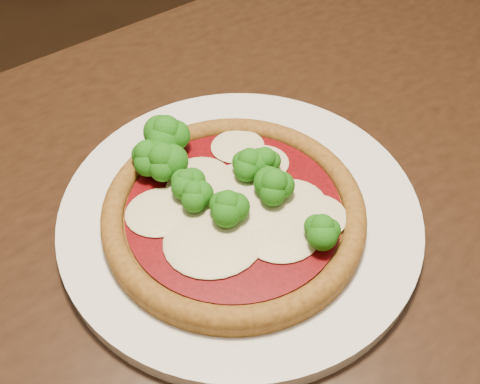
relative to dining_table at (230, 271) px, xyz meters
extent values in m
plane|color=black|center=(0.20, 0.11, -0.65)|extent=(4.00, 4.00, 0.00)
cube|color=black|center=(0.00, 0.00, 0.08)|extent=(1.47, 1.18, 0.04)
cylinder|color=black|center=(0.43, 0.52, -0.30)|extent=(0.06, 0.06, 0.71)
cylinder|color=silver|center=(0.01, -0.01, 0.11)|extent=(0.35, 0.35, 0.02)
cylinder|color=brown|center=(0.00, -0.02, 0.12)|extent=(0.25, 0.25, 0.01)
torus|color=brown|center=(0.00, -0.02, 0.13)|extent=(0.25, 0.25, 0.02)
cylinder|color=#690509|center=(0.00, -0.02, 0.13)|extent=(0.20, 0.20, 0.00)
ellipsoid|color=beige|center=(-0.02, 0.03, 0.13)|extent=(0.06, 0.06, 0.01)
ellipsoid|color=beige|center=(0.04, -0.06, 0.13)|extent=(0.07, 0.07, 0.01)
ellipsoid|color=beige|center=(0.04, 0.03, 0.13)|extent=(0.06, 0.05, 0.00)
ellipsoid|color=beige|center=(0.07, -0.05, 0.13)|extent=(0.06, 0.06, 0.00)
ellipsoid|color=beige|center=(-0.02, -0.05, 0.13)|extent=(0.09, 0.08, 0.01)
ellipsoid|color=beige|center=(0.01, -0.01, 0.13)|extent=(0.11, 0.10, 0.01)
ellipsoid|color=beige|center=(0.05, -0.03, 0.13)|extent=(0.07, 0.06, 0.01)
ellipsoid|color=beige|center=(0.03, 0.06, 0.13)|extent=(0.06, 0.05, 0.00)
ellipsoid|color=beige|center=(-0.07, -0.01, 0.13)|extent=(0.07, 0.06, 0.01)
ellipsoid|color=beige|center=(-0.02, 0.02, 0.13)|extent=(0.07, 0.06, 0.01)
ellipsoid|color=#228214|center=(-0.05, 0.04, 0.16)|extent=(0.05, 0.05, 0.04)
ellipsoid|color=#228214|center=(0.07, -0.07, 0.15)|extent=(0.04, 0.04, 0.03)
ellipsoid|color=#228214|center=(-0.03, -0.01, 0.15)|extent=(0.04, 0.04, 0.03)
ellipsoid|color=#228214|center=(-0.01, -0.03, 0.15)|extent=(0.04, 0.04, 0.03)
ellipsoid|color=#228214|center=(-0.07, 0.05, 0.15)|extent=(0.04, 0.04, 0.04)
ellipsoid|color=#228214|center=(-0.04, 0.08, 0.16)|extent=(0.05, 0.05, 0.04)
ellipsoid|color=#228214|center=(0.03, 0.02, 0.15)|extent=(0.04, 0.04, 0.03)
ellipsoid|color=#228214|center=(0.04, 0.02, 0.15)|extent=(0.04, 0.04, 0.03)
ellipsoid|color=#228214|center=(0.04, -0.02, 0.15)|extent=(0.04, 0.04, 0.04)
ellipsoid|color=#228214|center=(-0.04, 0.01, 0.15)|extent=(0.03, 0.03, 0.03)
camera|label=1|loc=(-0.07, -0.33, 0.52)|focal=40.00mm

